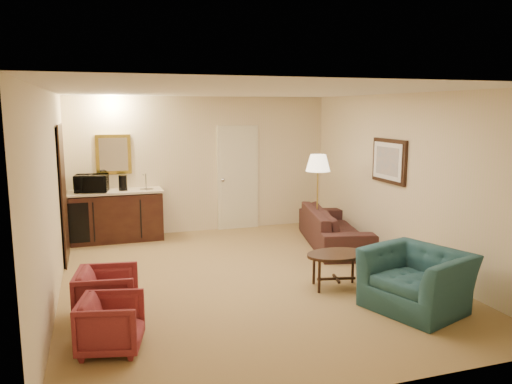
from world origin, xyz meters
TOP-DOWN VIEW (x-y plane):
  - ground at (0.00, 0.00)m, footprint 6.00×6.00m
  - room_walls at (-0.10, 0.77)m, footprint 5.02×6.01m
  - wetbar_cabinet at (-1.65, 2.72)m, footprint 1.64×0.58m
  - sofa at (1.95, 1.22)m, footprint 1.12×2.29m
  - teal_armchair at (1.60, -1.64)m, footprint 1.05×1.28m
  - rose_chair_near at (-1.92, -0.86)m, footprint 0.70×0.73m
  - rose_chair_far at (-1.90, -1.60)m, footprint 0.67×0.70m
  - coffee_table at (1.02, -0.70)m, footprint 0.94×0.73m
  - floor_lamp at (1.70, 1.40)m, footprint 0.46×0.46m
  - waste_bin at (-1.00, 2.65)m, footprint 0.25×0.25m
  - microwave at (-2.05, 2.70)m, footprint 0.60×0.39m
  - coffee_maker at (-1.52, 2.71)m, footprint 0.16×0.16m

SIDE VIEW (x-z plane):
  - ground at x=0.00m, z-range 0.00..0.00m
  - waste_bin at x=-1.00m, z-range 0.00..0.28m
  - coffee_table at x=1.02m, z-range 0.00..0.48m
  - rose_chair_far at x=-1.90m, z-range 0.00..0.60m
  - rose_chair_near at x=-1.92m, z-range 0.00..0.67m
  - sofa at x=1.95m, z-range 0.00..0.86m
  - wetbar_cabinet at x=-1.65m, z-range 0.00..0.92m
  - teal_armchair at x=1.60m, z-range 0.00..0.96m
  - floor_lamp at x=1.70m, z-range 0.00..1.60m
  - coffee_maker at x=-1.52m, z-range 0.92..1.19m
  - microwave at x=-2.05m, z-range 0.92..1.30m
  - room_walls at x=-0.10m, z-range 0.41..3.02m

